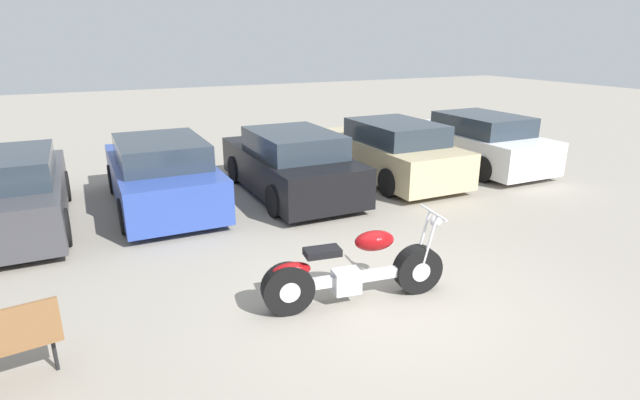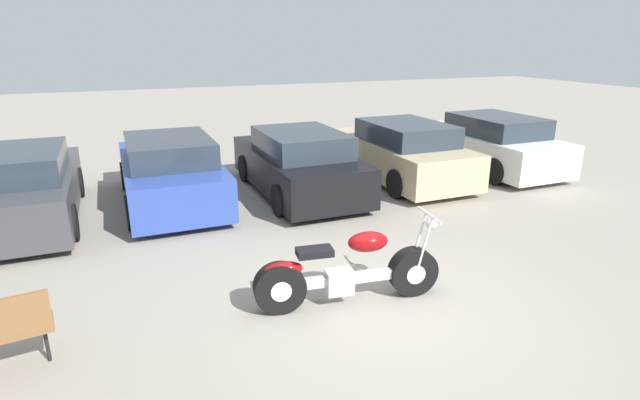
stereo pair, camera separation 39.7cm
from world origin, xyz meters
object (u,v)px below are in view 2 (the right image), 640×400
motorcycle (346,273)px  parked_car_champagne (401,152)px  parked_car_dark_grey (21,189)px  parked_car_blue (170,172)px  parked_car_black (298,164)px  parked_car_white (489,144)px

motorcycle → parked_car_champagne: parked_car_champagne is taller
parked_car_dark_grey → parked_car_blue: size_ratio=1.00×
parked_car_dark_grey → parked_car_champagne: (7.84, -0.07, 0.00)m
parked_car_dark_grey → parked_car_blue: same height
motorcycle → parked_car_black: 4.80m
parked_car_blue → parked_car_white: size_ratio=1.00×
motorcycle → parked_car_black: parked_car_black is taller
parked_car_black → parked_car_champagne: (2.61, 0.12, 0.00)m
parked_car_dark_grey → parked_car_black: (5.23, -0.18, 0.00)m
parked_car_champagne → parked_car_white: 2.61m
parked_car_white → parked_car_blue: bearing=178.3°
parked_car_blue → parked_car_black: size_ratio=1.00×
parked_car_blue → parked_car_white: bearing=-1.7°
motorcycle → parked_car_champagne: (3.70, 4.79, 0.23)m
motorcycle → parked_car_white: bearing=37.2°
parked_car_champagne → parked_car_white: same height
motorcycle → parked_car_champagne: bearing=52.4°
parked_car_black → parked_car_white: size_ratio=1.00×
parked_car_white → parked_car_black: bearing=-178.7°
parked_car_blue → parked_car_white: (7.84, -0.23, 0.00)m
motorcycle → parked_car_black: (1.08, 4.67, 0.23)m
parked_car_black → parked_car_dark_grey: bearing=178.0°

